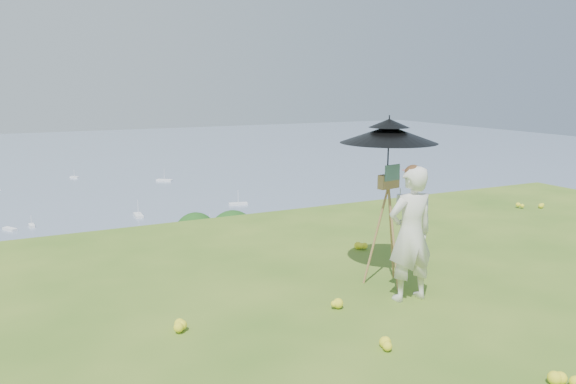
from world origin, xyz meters
TOP-DOWN VIEW (x-y plane):
  - shoreline_tier at (0.00, 75.00)m, footprint 170.00×28.00m
  - bay_water at (0.00, 240.00)m, footprint 700.00×700.00m
  - slope_trees at (0.00, 35.00)m, footprint 110.00×50.00m
  - harbor_town at (0.00, 75.00)m, footprint 110.00×22.00m
  - painter at (-1.82, 1.60)m, footprint 0.66×0.46m
  - field_easel at (-1.74, 2.21)m, footprint 0.75×0.75m
  - sun_umbrella at (-1.74, 2.24)m, footprint 1.36×1.36m
  - painter_cap at (-1.82, 1.60)m, footprint 0.25×0.29m

SIDE VIEW (x-z plane):
  - shoreline_tier at x=0.00m, z-range -40.00..-32.00m
  - bay_water at x=0.00m, z-range -34.00..-34.00m
  - harbor_town at x=0.00m, z-range -32.00..-27.00m
  - slope_trees at x=0.00m, z-range -18.00..-12.00m
  - field_easel at x=-1.74m, z-range 0.00..1.69m
  - painter at x=-1.82m, z-range 0.00..1.75m
  - painter_cap at x=-1.82m, z-range 1.65..1.75m
  - sun_umbrella at x=-1.74m, z-range 1.39..2.34m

